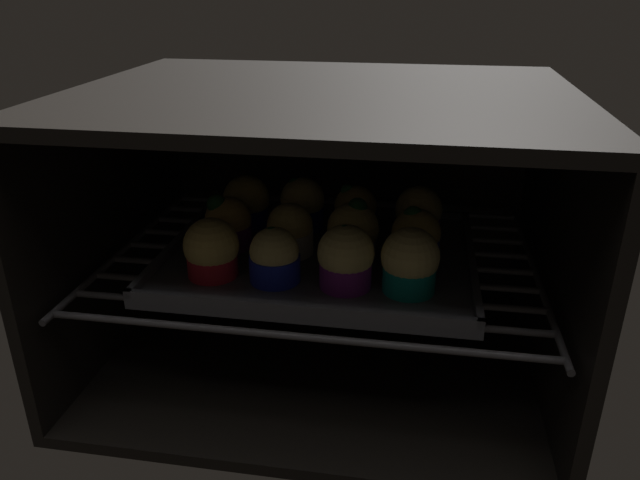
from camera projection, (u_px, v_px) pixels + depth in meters
The scene contains 15 objects.
oven_cavity at pixel (328, 222), 81.88cm from camera, with size 59.00×47.00×37.00cm.
oven_rack at pixel (322, 258), 79.42cm from camera, with size 54.80×42.00×0.80cm.
baking_tray at pixel (320, 257), 77.19cm from camera, with size 38.49×30.65×2.20cm.
muffin_row0_col0 at pixel (212, 250), 70.23cm from camera, with size 6.51×6.51×7.06cm.
muffin_row0_col1 at pixel (274, 257), 69.12cm from camera, with size 5.93×5.93×6.51cm.
muffin_row0_col2 at pixel (346, 258), 67.56cm from camera, with size 6.43×6.43×7.39cm.
muffin_row0_col3 at pixel (410, 262), 66.60cm from camera, with size 6.52×6.52×7.48cm.
muffin_row1_col0 at pixel (228, 224), 77.69cm from camera, with size 5.96×5.96×7.28cm.
muffin_row1_col1 at pixel (290, 231), 76.07cm from camera, with size 5.93×5.93×6.59cm.
muffin_row1_col2 at pixel (353, 232), 75.37cm from camera, with size 6.52×6.52×7.60cm.
muffin_row1_col3 at pixel (416, 237), 74.20cm from camera, with size 6.09×6.09×6.95cm.
muffin_row2_col0 at pixel (247, 202), 84.68cm from camera, with size 6.49×6.49×7.15cm.
muffin_row2_col1 at pixel (302, 205), 83.54cm from camera, with size 6.12×6.12×7.20cm.
muffin_row2_col2 at pixel (355, 211), 82.45cm from camera, with size 5.93×5.93×6.78cm.
muffin_row2_col3 at pixel (418, 215), 80.59cm from camera, with size 6.25×6.25×7.07cm.
Camera 1 is at (11.46, -48.80, 47.79)cm, focal length 33.91 mm.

